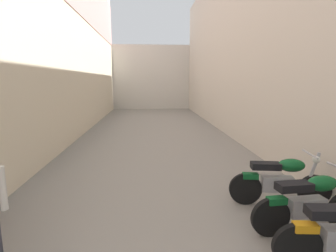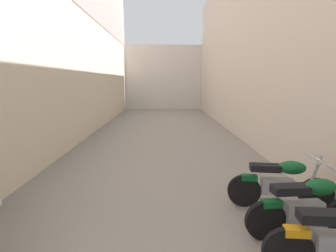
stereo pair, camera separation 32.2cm
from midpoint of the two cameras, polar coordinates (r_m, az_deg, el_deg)
The scene contains 6 objects.
ground_plane at distance 8.47m, azimuth -0.14°, elevation -6.06°, with size 39.47×39.47×0.00m, color gray.
building_left at distance 10.83m, azimuth -19.32°, elevation 21.08°, with size 0.45×23.47×8.98m.
building_right at distance 10.83m, azimuth 18.38°, elevation 17.84°, with size 0.45×23.47×7.85m.
building_far_end at distance 22.89m, azimuth -0.63°, elevation 10.38°, with size 9.20×2.00×5.14m, color beige.
motorcycle_fifth at distance 4.61m, azimuth 29.65°, elevation -14.62°, with size 1.85×0.58×1.04m.
motorcycle_sixth at distance 5.35m, azimuth 24.71°, elevation -10.91°, with size 1.84×0.58×1.04m.
Camera 2 is at (0.06, 1.58, 2.30)m, focal length 28.38 mm.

